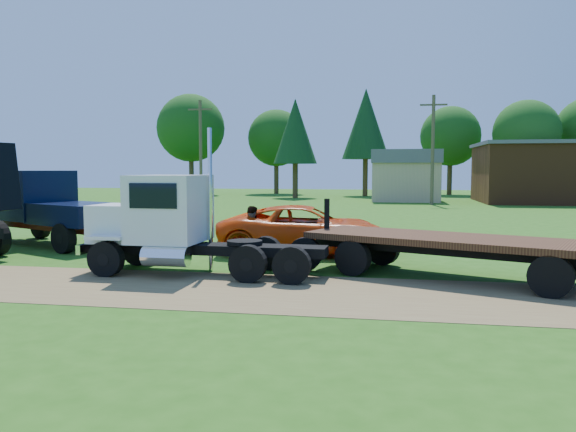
% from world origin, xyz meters
% --- Properties ---
extents(ground, '(140.00, 140.00, 0.00)m').
position_xyz_m(ground, '(0.00, 0.00, 0.00)').
color(ground, '#245713').
rests_on(ground, ground).
extents(dirt_track, '(120.00, 4.20, 0.01)m').
position_xyz_m(dirt_track, '(0.00, 0.00, 0.01)').
color(dirt_track, brown).
rests_on(dirt_track, ground).
extents(white_semi_tractor, '(6.81, 2.52, 4.08)m').
position_xyz_m(white_semi_tractor, '(-3.55, 1.97, 1.39)').
color(white_semi_tractor, black).
rests_on(white_semi_tractor, ground).
extents(navy_truck, '(6.66, 4.65, 2.87)m').
position_xyz_m(navy_truck, '(-10.57, 6.75, 1.47)').
color(navy_truck, maroon).
rests_on(navy_truck, ground).
extents(orange_pickup, '(6.31, 3.42, 1.68)m').
position_xyz_m(orange_pickup, '(-0.36, 6.13, 0.84)').
color(orange_pickup, '#D8420A').
rests_on(orange_pickup, ground).
extents(flatbed_trailer, '(8.24, 5.26, 2.03)m').
position_xyz_m(flatbed_trailer, '(4.16, 2.40, 0.87)').
color(flatbed_trailer, '#331A10').
rests_on(flatbed_trailer, ground).
extents(spectator_b, '(0.83, 0.65, 1.70)m').
position_xyz_m(spectator_b, '(-2.07, 5.17, 0.85)').
color(spectator_b, '#999999').
rests_on(spectator_b, ground).
extents(brick_building, '(15.40, 10.40, 5.30)m').
position_xyz_m(brick_building, '(18.00, 40.00, 2.66)').
color(brick_building, brown).
rests_on(brick_building, ground).
extents(tan_shed, '(6.20, 5.40, 4.70)m').
position_xyz_m(tan_shed, '(4.00, 40.00, 2.42)').
color(tan_shed, tan).
rests_on(tan_shed, ground).
extents(utility_poles, '(42.20, 0.28, 9.00)m').
position_xyz_m(utility_poles, '(6.00, 35.00, 4.71)').
color(utility_poles, '#4C422B').
rests_on(utility_poles, ground).
extents(tree_row, '(56.57, 15.81, 11.73)m').
position_xyz_m(tree_row, '(3.81, 51.05, 7.00)').
color(tree_row, '#3E2C19').
rests_on(tree_row, ground).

